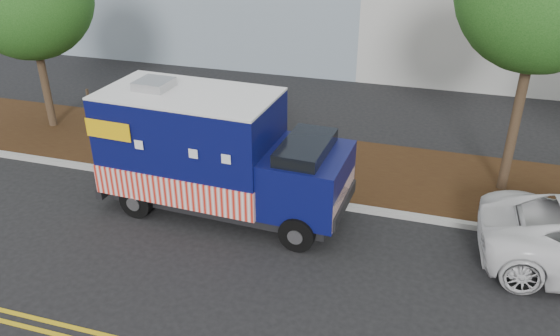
% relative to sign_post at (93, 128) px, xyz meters
% --- Properties ---
extents(ground, '(120.00, 120.00, 0.00)m').
position_rel_sign_post_xyz_m(ground, '(4.19, -1.83, -1.20)').
color(ground, black).
rests_on(ground, ground).
extents(curb, '(120.00, 0.18, 0.15)m').
position_rel_sign_post_xyz_m(curb, '(4.19, -0.43, -1.12)').
color(curb, '#9E9E99').
rests_on(curb, ground).
extents(mulch_strip, '(120.00, 4.00, 0.15)m').
position_rel_sign_post_xyz_m(mulch_strip, '(4.19, 1.67, -1.12)').
color(mulch_strip, black).
rests_on(mulch_strip, ground).
extents(centerline_near, '(120.00, 0.10, 0.01)m').
position_rel_sign_post_xyz_m(centerline_near, '(4.19, -6.28, -1.19)').
color(centerline_near, gold).
rests_on(centerline_near, ground).
extents(sign_post, '(0.06, 0.06, 2.40)m').
position_rel_sign_post_xyz_m(sign_post, '(0.00, 0.00, 0.00)').
color(sign_post, '#473828').
rests_on(sign_post, ground).
extents(food_truck, '(6.47, 2.71, 3.35)m').
position_rel_sign_post_xyz_m(food_truck, '(4.44, -1.35, 0.32)').
color(food_truck, black).
rests_on(food_truck, ground).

